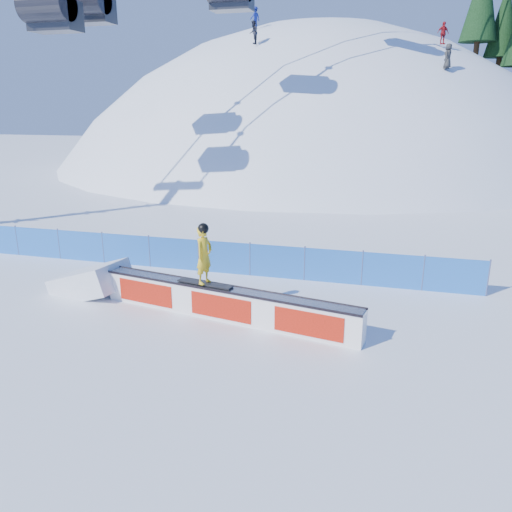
# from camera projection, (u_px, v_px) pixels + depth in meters

# --- Properties ---
(ground) EXTENTS (160.00, 160.00, 0.00)m
(ground) POSITION_uv_depth(u_px,v_px,m) (112.00, 314.00, 14.85)
(ground) COLOR white
(ground) RESTS_ON ground
(snow_hill) EXTENTS (64.00, 64.00, 64.00)m
(snow_hill) POSITION_uv_depth(u_px,v_px,m) (312.00, 317.00, 58.88)
(snow_hill) COLOR white
(snow_hill) RESTS_ON ground
(safety_fence) EXTENTS (22.05, 0.05, 1.30)m
(safety_fence) POSITION_uv_depth(u_px,v_px,m) (174.00, 253.00, 18.83)
(safety_fence) COLOR blue
(safety_fence) RESTS_ON ground
(rail_box) EXTENTS (8.10, 2.04, 0.98)m
(rail_box) POSITION_uv_depth(u_px,v_px,m) (225.00, 303.00, 14.40)
(rail_box) COLOR white
(rail_box) RESTS_ON ground
(snow_ramp) EXTENTS (2.77, 2.01, 1.57)m
(snow_ramp) POSITION_uv_depth(u_px,v_px,m) (92.00, 292.00, 16.64)
(snow_ramp) COLOR white
(snow_ramp) RESTS_ON ground
(snowboarder) EXTENTS (1.77, 0.70, 1.82)m
(snowboarder) POSITION_uv_depth(u_px,v_px,m) (204.00, 255.00, 14.27)
(snowboarder) COLOR black
(snowboarder) RESTS_ON rail_box
(distant_skiers) EXTENTS (16.56, 6.77, 5.66)m
(distant_skiers) POSITION_uv_depth(u_px,v_px,m) (329.00, 31.00, 39.24)
(distant_skiers) COLOR black
(distant_skiers) RESTS_ON ground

